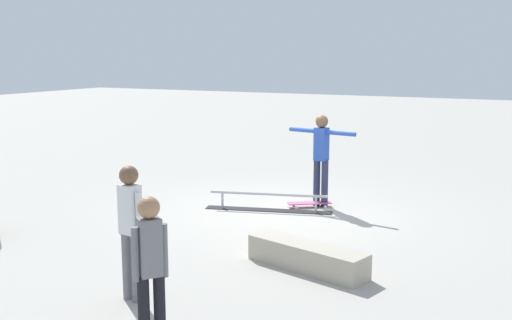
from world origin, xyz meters
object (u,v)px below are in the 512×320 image
bystander_white_shirt (131,225)px  skate_ledge (307,257)px  bystander_grey_shirt (150,266)px  grind_rail (268,203)px  skater_main (321,154)px  skateboard_main (309,203)px

bystander_white_shirt → skate_ledge: bearing=-118.3°
skate_ledge → bystander_grey_shirt: size_ratio=1.12×
grind_rail → bystander_grey_shirt: bearing=88.4°
grind_rail → bystander_white_shirt: size_ratio=1.45×
skater_main → bystander_grey_shirt: skater_main is taller
grind_rail → skate_ledge: skate_ledge is taller
skater_main → grind_rail: bearing=55.0°
skateboard_main → bystander_white_shirt: size_ratio=0.49×
skate_ledge → skater_main: (1.03, -3.24, 0.81)m
skate_ledge → grind_rail: bearing=-55.2°
grind_rail → skateboard_main: 0.80m
bystander_white_shirt → skateboard_main: bearing=-83.6°
grind_rail → bystander_grey_shirt: (-1.30, 5.28, 0.72)m
grind_rail → skateboard_main: size_ratio=2.94×
bystander_grey_shirt → skateboard_main: bearing=44.6°
grind_rail → skate_ledge: (-1.75, 2.52, 0.03)m
skateboard_main → grind_rail: bearing=-170.8°
skate_ledge → skateboard_main: bearing=-69.0°
skateboard_main → bystander_grey_shirt: (-0.72, 5.83, 0.78)m
grind_rail → bystander_grey_shirt: 5.49m
bystander_white_shirt → skater_main: bearing=-85.1°
skate_ledge → skateboard_main: skate_ledge is taller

